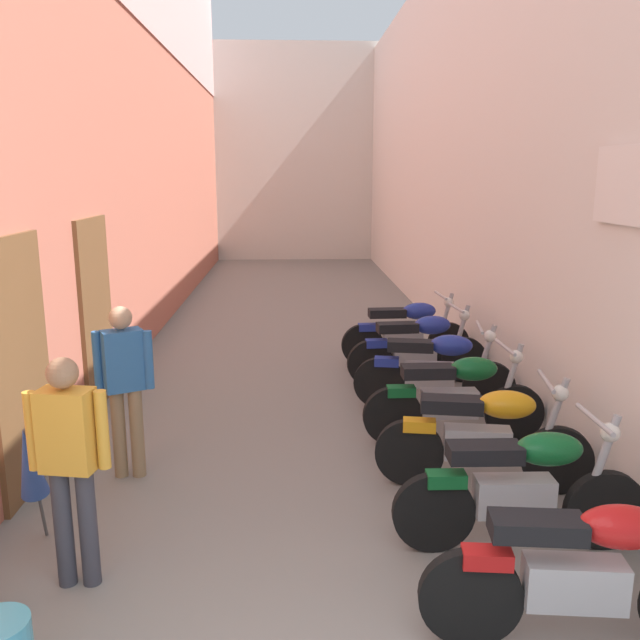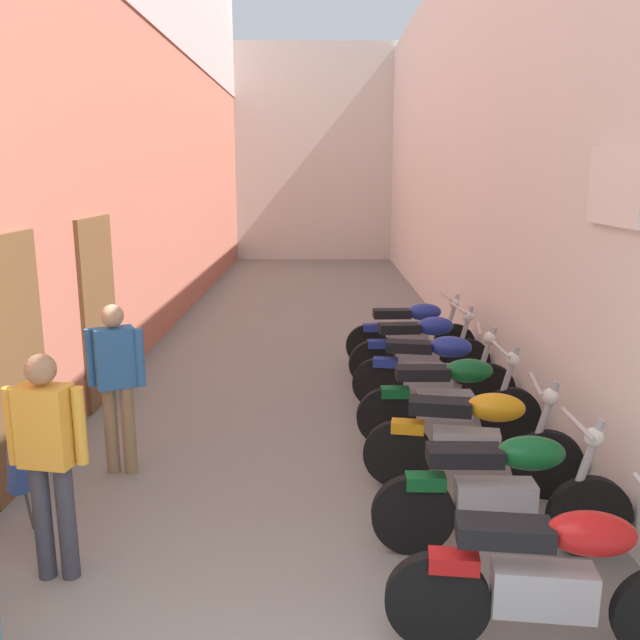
# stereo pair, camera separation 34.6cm
# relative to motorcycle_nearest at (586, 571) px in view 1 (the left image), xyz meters

# --- Properties ---
(ground_plane) EXTENTS (35.03, 35.03, 0.00)m
(ground_plane) POSITION_rel_motorcycle_nearest_xyz_m (-1.50, 6.29, -0.50)
(ground_plane) COLOR slate
(building_left) EXTENTS (0.45, 19.03, 8.86)m
(building_left) POSITION_rel_motorcycle_nearest_xyz_m (-4.13, 8.25, 3.97)
(building_left) COLOR #B76651
(building_left) RESTS_ON ground
(building_right) EXTENTS (0.45, 19.03, 6.39)m
(building_right) POSITION_rel_motorcycle_nearest_xyz_m (1.14, 8.29, 2.70)
(building_right) COLOR silver
(building_right) RESTS_ON ground
(building_far_end) EXTENTS (7.88, 2.00, 6.58)m
(building_far_end) POSITION_rel_motorcycle_nearest_xyz_m (-1.50, 18.81, 2.79)
(building_far_end) COLOR beige
(building_far_end) RESTS_ON ground
(motorcycle_nearest) EXTENTS (1.85, 0.58, 1.04)m
(motorcycle_nearest) POSITION_rel_motorcycle_nearest_xyz_m (0.00, 0.00, 0.00)
(motorcycle_nearest) COLOR black
(motorcycle_nearest) RESTS_ON ground
(motorcycle_second) EXTENTS (1.85, 0.58, 1.04)m
(motorcycle_second) POSITION_rel_motorcycle_nearest_xyz_m (0.00, 1.04, 0.00)
(motorcycle_second) COLOR black
(motorcycle_second) RESTS_ON ground
(motorcycle_third) EXTENTS (1.84, 0.58, 1.04)m
(motorcycle_third) POSITION_rel_motorcycle_nearest_xyz_m (-0.00, 1.98, 0.00)
(motorcycle_third) COLOR black
(motorcycle_third) RESTS_ON ground
(motorcycle_fourth) EXTENTS (1.85, 0.58, 1.04)m
(motorcycle_fourth) POSITION_rel_motorcycle_nearest_xyz_m (0.00, 3.00, 0.00)
(motorcycle_fourth) COLOR black
(motorcycle_fourth) RESTS_ON ground
(motorcycle_fifth) EXTENTS (1.84, 0.58, 1.04)m
(motorcycle_fifth) POSITION_rel_motorcycle_nearest_xyz_m (-0.00, 3.96, 0.00)
(motorcycle_fifth) COLOR black
(motorcycle_fifth) RESTS_ON ground
(motorcycle_sixth) EXTENTS (1.85, 0.58, 1.04)m
(motorcycle_sixth) POSITION_rel_motorcycle_nearest_xyz_m (0.00, 4.94, 0.00)
(motorcycle_sixth) COLOR black
(motorcycle_sixth) RESTS_ON ground
(motorcycle_seventh) EXTENTS (1.85, 0.58, 1.04)m
(motorcycle_seventh) POSITION_rel_motorcycle_nearest_xyz_m (0.00, 5.84, 0.00)
(motorcycle_seventh) COLOR black
(motorcycle_seventh) RESTS_ON ground
(pedestrian_by_doorway) EXTENTS (0.52, 0.26, 1.57)m
(pedestrian_by_doorway) POSITION_rel_motorcycle_nearest_xyz_m (-3.08, 0.76, 0.42)
(pedestrian_by_doorway) COLOR #383842
(pedestrian_by_doorway) RESTS_ON ground
(pedestrian_mid_alley) EXTENTS (0.52, 0.33, 1.57)m
(pedestrian_mid_alley) POSITION_rel_motorcycle_nearest_xyz_m (-3.12, 2.38, 0.42)
(pedestrian_mid_alley) COLOR #8C7251
(pedestrian_mid_alley) RESTS_ON ground
(umbrella_leaning) EXTENTS (0.20, 0.35, 0.97)m
(umbrella_leaning) POSITION_rel_motorcycle_nearest_xyz_m (-3.51, 1.19, 0.18)
(umbrella_leaning) COLOR #4C4C4C
(umbrella_leaning) RESTS_ON ground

